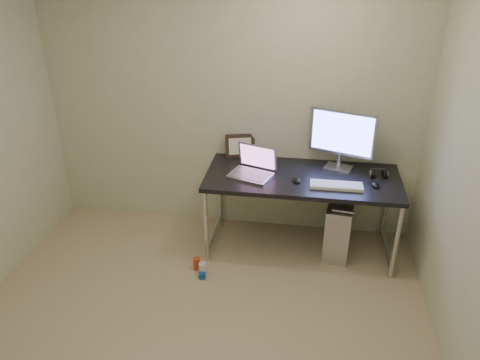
% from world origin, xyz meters
% --- Properties ---
extents(floor, '(3.50, 3.50, 0.00)m').
position_xyz_m(floor, '(0.00, 0.00, 0.00)').
color(floor, tan).
rests_on(floor, ground).
extents(wall_back, '(3.50, 0.02, 2.50)m').
position_xyz_m(wall_back, '(0.00, 1.75, 1.25)').
color(wall_back, beige).
rests_on(wall_back, ground).
extents(desk, '(1.69, 0.74, 0.75)m').
position_xyz_m(desk, '(0.70, 1.38, 0.68)').
color(desk, black).
rests_on(desk, ground).
extents(tower_computer, '(0.28, 0.52, 0.55)m').
position_xyz_m(tower_computer, '(1.06, 1.39, 0.26)').
color(tower_computer, silver).
rests_on(tower_computer, ground).
extents(cable_a, '(0.01, 0.16, 0.69)m').
position_xyz_m(cable_a, '(1.01, 1.70, 0.40)').
color(cable_a, black).
rests_on(cable_a, ground).
extents(cable_b, '(0.02, 0.11, 0.71)m').
position_xyz_m(cable_b, '(1.10, 1.68, 0.38)').
color(cable_b, black).
rests_on(cable_b, ground).
extents(can_red, '(0.08, 0.08, 0.11)m').
position_xyz_m(can_red, '(-0.16, 0.91, 0.06)').
color(can_red, '#C5411C').
rests_on(can_red, ground).
extents(can_white, '(0.08, 0.08, 0.12)m').
position_xyz_m(can_white, '(-0.09, 0.83, 0.06)').
color(can_white, silver).
rests_on(can_white, ground).
extents(can_blue, '(0.08, 0.12, 0.06)m').
position_xyz_m(can_blue, '(-0.09, 0.82, 0.03)').
color(can_blue, '#1450AB').
rests_on(can_blue, ground).
extents(laptop, '(0.43, 0.39, 0.25)m').
position_xyz_m(laptop, '(0.27, 1.35, 0.81)').
color(laptop, '#BABAC3').
rests_on(laptop, desk).
extents(monitor, '(0.56, 0.23, 0.55)m').
position_xyz_m(monitor, '(1.02, 1.59, 1.07)').
color(monitor, '#BABAC3').
rests_on(monitor, desk).
extents(keyboard, '(0.44, 0.15, 0.03)m').
position_xyz_m(keyboard, '(0.99, 1.22, 0.76)').
color(keyboard, white).
rests_on(keyboard, desk).
extents(mouse_right, '(0.09, 0.12, 0.04)m').
position_xyz_m(mouse_right, '(1.31, 1.29, 0.77)').
color(mouse_right, black).
rests_on(mouse_right, desk).
extents(mouse_left, '(0.09, 0.13, 0.04)m').
position_xyz_m(mouse_left, '(0.66, 1.27, 0.77)').
color(mouse_left, black).
rests_on(mouse_left, desk).
extents(headphones, '(0.15, 0.09, 0.10)m').
position_xyz_m(headphones, '(1.36, 1.47, 0.78)').
color(headphones, black).
rests_on(headphones, desk).
extents(picture_frame, '(0.29, 0.15, 0.22)m').
position_xyz_m(picture_frame, '(0.10, 1.71, 0.86)').
color(picture_frame, black).
rests_on(picture_frame, desk).
extents(webcam, '(0.05, 0.04, 0.12)m').
position_xyz_m(webcam, '(0.27, 1.67, 0.84)').
color(webcam, silver).
rests_on(webcam, desk).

